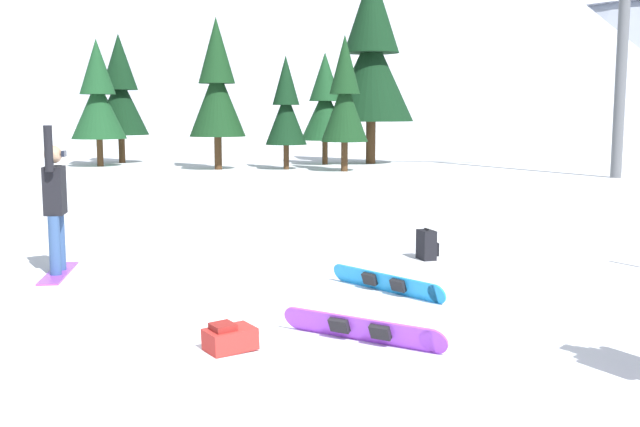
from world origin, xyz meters
The scene contains 13 objects.
ground_plane centered at (0.00, 0.00, 0.00)m, with size 800.00×800.00×0.00m, color white.
snowboarder_midground centered at (-3.85, 2.28, 0.95)m, with size 0.78×1.46×2.01m.
loose_snowboard_near_right centered at (0.70, 0.14, 0.13)m, with size 1.71×0.69×0.26m.
loose_snowboard_near_left centered at (0.64, 2.20, 0.13)m, with size 1.56×1.13×0.24m.
backpack_red centered at (-0.45, -0.36, 0.12)m, with size 0.54×0.54×0.27m.
backpack_black centered at (0.94, 4.44, 0.21)m, with size 0.36×0.38×0.47m.
pine_tree_young centered at (-13.77, 23.20, 2.99)m, with size 2.35×2.35×5.47m.
pine_tree_broad centered at (-3.52, 20.77, 2.71)m, with size 1.73×1.73×4.97m.
pine_tree_tall centered at (-8.40, 20.58, 3.11)m, with size 2.13×2.13×5.71m.
pine_tree_leaning centered at (-3.24, 25.11, 4.43)m, with size 3.57×3.57×8.12m.
pine_tree_twin centered at (-5.87, 21.20, 2.34)m, with size 1.58×1.58×4.30m.
pine_tree_slender centered at (-13.60, 21.03, 2.76)m, with size 2.17×2.17×5.06m.
pine_tree_short centered at (-5.02, 24.19, 2.52)m, with size 2.03×2.03×4.62m.
Camera 1 is at (1.89, -6.78, 2.19)m, focal length 42.62 mm.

